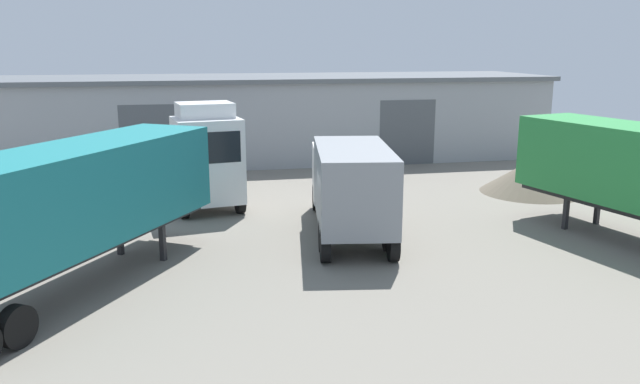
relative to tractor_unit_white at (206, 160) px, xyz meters
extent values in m
plane|color=slate|center=(4.34, -6.28, -2.04)|extent=(60.00, 60.00, 0.00)
cube|color=#93999E|center=(4.34, 11.50, 0.23)|extent=(31.19, 7.57, 4.54)
cube|color=#565B60|center=(4.34, 11.50, 2.62)|extent=(31.69, 8.07, 0.25)
cube|color=#4C5156|center=(-2.52, 7.75, -0.24)|extent=(3.20, 0.08, 3.60)
cube|color=#4C5156|center=(11.20, 7.75, -0.24)|extent=(3.20, 0.08, 3.60)
cube|color=silver|center=(0.06, -0.44, 0.07)|extent=(2.86, 2.77, 3.31)
cube|color=silver|center=(0.03, -0.25, 2.01)|extent=(2.35, 2.00, 0.60)
cube|color=black|center=(0.25, -1.60, 0.73)|extent=(2.09, 0.42, 1.19)
cube|color=#232326|center=(-0.47, 2.76, -1.46)|extent=(2.64, 4.35, 0.24)
cylinder|color=#B2B2B7|center=(0.62, 2.33, -1.63)|extent=(0.73, 1.18, 0.56)
cylinder|color=black|center=(1.24, -0.86, -1.58)|extent=(0.45, 0.96, 0.93)
cylinder|color=black|center=(-0.93, -1.21, -1.58)|extent=(0.45, 0.96, 0.93)
cylinder|color=black|center=(0.51, 3.57, -1.58)|extent=(0.45, 0.96, 0.93)
cylinder|color=black|center=(-1.66, 3.21, -1.58)|extent=(0.45, 0.96, 0.93)
cylinder|color=black|center=(0.37, 4.46, -1.58)|extent=(0.45, 0.96, 0.93)
cylinder|color=black|center=(-1.80, 4.10, -1.58)|extent=(0.45, 0.96, 0.93)
cube|color=#232326|center=(12.64, -5.48, -1.49)|extent=(0.19, 0.19, 1.11)
cube|color=#232326|center=(14.19, -5.09, -1.49)|extent=(0.19, 0.19, 1.11)
cube|color=#197075|center=(-3.69, -7.99, 0.60)|extent=(7.40, 9.82, 2.57)
cube|color=#232326|center=(-3.69, -7.99, -0.81)|extent=(6.77, 9.42, 0.24)
cube|color=#232326|center=(-2.89, -5.19, -1.49)|extent=(0.22, 0.22, 1.11)
cube|color=#232326|center=(-1.53, -6.04, -1.49)|extent=(0.22, 0.22, 1.11)
cylinder|color=black|center=(-4.45, -11.30, -1.55)|extent=(0.77, 0.99, 0.98)
cube|color=silver|center=(5.29, -1.61, -0.43)|extent=(2.66, 2.24, 2.20)
cube|color=black|center=(5.43, -0.70, -0.03)|extent=(2.00, 0.39, 0.88)
cube|color=gray|center=(4.73, -5.25, -0.05)|extent=(3.20, 5.77, 2.45)
cylinder|color=black|center=(4.32, -1.01, -1.53)|extent=(0.45, 1.06, 1.03)
cylinder|color=black|center=(6.39, -1.33, -1.53)|extent=(0.45, 1.06, 1.03)
cylinder|color=black|center=(3.51, -6.22, -1.53)|extent=(0.45, 1.06, 1.03)
cylinder|color=black|center=(5.59, -6.54, -1.53)|extent=(0.45, 1.06, 1.03)
cylinder|color=black|center=(3.36, -7.21, -1.53)|extent=(0.45, 1.06, 1.03)
cylinder|color=black|center=(5.44, -7.52, -1.53)|extent=(0.45, 1.06, 1.03)
cone|color=#665B4C|center=(14.45, 0.09, -1.29)|extent=(4.50, 4.50, 1.50)
camera|label=1|loc=(-0.45, -25.02, 4.46)|focal=35.00mm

